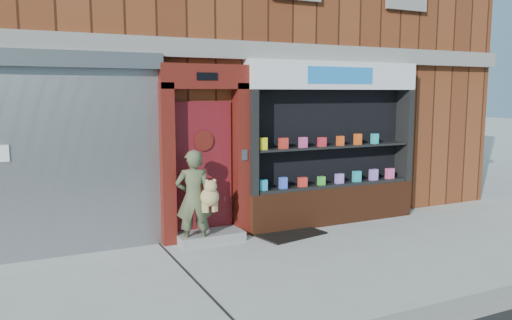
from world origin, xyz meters
TOP-DOWN VIEW (x-y plane):
  - ground at (0.00, 0.00)m, footprint 80.00×80.00m
  - building at (-0.00, 5.99)m, footprint 12.00×8.16m
  - shutter_bay at (-3.00, 1.93)m, footprint 3.10×0.30m
  - red_door_bay at (-0.75, 1.86)m, footprint 1.52×0.58m
  - pharmacy_bay at (1.75, 1.81)m, footprint 3.50×0.41m
  - woman at (-1.04, 1.53)m, footprint 0.69×0.55m
  - doormat at (0.62, 1.48)m, footprint 1.27×1.00m

SIDE VIEW (x-z plane):
  - ground at x=0.00m, z-range 0.00..0.00m
  - doormat at x=0.62m, z-range 0.00..0.03m
  - woman at x=-1.04m, z-range 0.01..1.56m
  - pharmacy_bay at x=1.75m, z-range -0.13..2.87m
  - red_door_bay at x=-0.75m, z-range 0.01..2.91m
  - shutter_bay at x=-3.00m, z-range 0.20..3.24m
  - building at x=0.00m, z-range 0.00..8.00m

